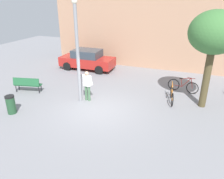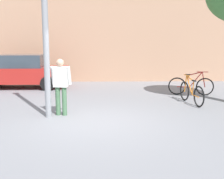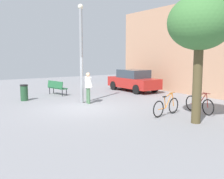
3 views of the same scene
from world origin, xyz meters
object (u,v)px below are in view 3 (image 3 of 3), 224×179
object	(u,v)px
lamppost	(81,50)
bicycle_orange	(166,107)
plaza_tree	(200,24)
parked_car_red	(133,80)
bicycle_red	(199,104)
trash_bin	(24,93)
park_bench	(57,87)
person_by_lamppost	(88,86)

from	to	relation	value
lamppost	bicycle_orange	size ratio (longest dim) A/B	2.92
lamppost	plaza_tree	bearing A→B (deg)	15.50
bicycle_orange	parked_car_red	size ratio (longest dim) A/B	0.42
lamppost	bicycle_orange	world-z (taller)	lamppost
plaza_tree	bicycle_red	size ratio (longest dim) A/B	2.67
parked_car_red	trash_bin	world-z (taller)	parked_car_red
park_bench	parked_car_red	world-z (taller)	parked_car_red
bicycle_orange	person_by_lamppost	bearing A→B (deg)	-160.88
park_bench	bicycle_orange	bearing A→B (deg)	12.27
park_bench	bicycle_red	bearing A→B (deg)	21.27
park_bench	trash_bin	world-z (taller)	trash_bin
parked_car_red	plaza_tree	bearing A→B (deg)	-22.85
trash_bin	park_bench	bearing A→B (deg)	113.80
lamppost	parked_car_red	distance (m)	6.12
person_by_lamppost	park_bench	world-z (taller)	person_by_lamppost
bicycle_orange	trash_bin	distance (m)	8.24
bicycle_orange	bicycle_red	distance (m)	1.65
trash_bin	bicycle_orange	bearing A→B (deg)	30.11
bicycle_orange	parked_car_red	bearing A→B (deg)	152.61
plaza_tree	trash_bin	size ratio (longest dim) A/B	5.17
bicycle_red	parked_car_red	size ratio (longest dim) A/B	0.42
plaza_tree	bicycle_orange	bearing A→B (deg)	-179.49
bicycle_orange	bicycle_red	world-z (taller)	same
park_bench	bicycle_red	size ratio (longest dim) A/B	0.93
person_by_lamppost	bicycle_red	xyz separation A→B (m)	(4.78, 3.08, -0.58)
trash_bin	lamppost	bearing A→B (deg)	44.49
plaza_tree	bicycle_red	distance (m)	3.83
lamppost	person_by_lamppost	xyz separation A→B (m)	(0.34, 0.21, -1.86)
plaza_tree	parked_car_red	xyz separation A→B (m)	(-8.48, 3.57, -2.92)
parked_car_red	trash_bin	bearing A→B (deg)	-91.51
person_by_lamppost	parked_car_red	xyz separation A→B (m)	(-2.60, 5.08, -0.19)
lamppost	person_by_lamppost	world-z (taller)	lamppost
lamppost	plaza_tree	size ratio (longest dim) A/B	1.09
plaza_tree	trash_bin	world-z (taller)	plaza_tree
park_bench	plaza_tree	xyz separation A→B (m)	(9.72, 1.79, 3.15)
lamppost	plaza_tree	xyz separation A→B (m)	(6.22, 1.72, 0.87)
lamppost	park_bench	size ratio (longest dim) A/B	3.14
lamppost	park_bench	distance (m)	4.18
bicycle_red	person_by_lamppost	bearing A→B (deg)	-147.22
bicycle_red	trash_bin	world-z (taller)	bicycle_red
bicycle_orange	trash_bin	size ratio (longest dim) A/B	1.94
parked_car_red	trash_bin	distance (m)	7.73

